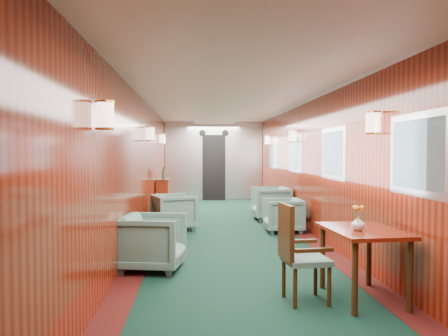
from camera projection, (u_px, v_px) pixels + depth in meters
name	position (u px, v px, depth m)	size (l,w,h in m)	color
room	(229.00, 143.00, 7.48)	(12.00, 12.10, 2.40)	black
bulkhead	(214.00, 161.00, 13.40)	(2.98, 0.17, 2.39)	silver
windows_right	(311.00, 153.00, 7.84)	(0.02, 8.60, 0.80)	#BABDC2
wall_sconces	(227.00, 135.00, 8.04)	(2.97, 7.97, 0.25)	#FFE4C6
dining_table	(363.00, 240.00, 4.34)	(0.72, 0.99, 0.71)	maroon
side_chair	(297.00, 249.00, 4.26)	(0.48, 0.50, 0.97)	#204B44
credenza	(163.00, 196.00, 10.42)	(0.30, 0.94, 1.12)	maroon
flower_vase	(358.00, 223.00, 4.24)	(0.13, 0.13, 0.14)	beige
armchair_left_near	(153.00, 242.00, 5.45)	(0.74, 0.76, 0.69)	#204B44
armchair_left_far	(174.00, 212.00, 8.26)	(0.73, 0.75, 0.68)	#204B44
armchair_right_near	(283.00, 215.00, 8.03)	(0.67, 0.68, 0.62)	#204B44
armchair_right_far	(271.00, 203.00, 9.47)	(0.77, 0.79, 0.72)	#204B44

